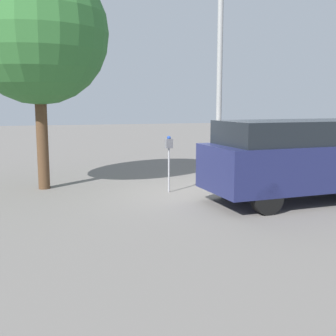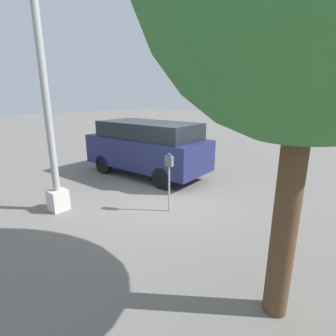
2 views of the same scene
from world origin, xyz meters
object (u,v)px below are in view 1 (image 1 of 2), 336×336
object	(u,v)px
parking_meter_near	(169,151)
parked_van	(298,157)
lamp_post	(219,115)
street_tree	(38,34)

from	to	relation	value
parking_meter_near	parked_van	world-z (taller)	parked_van
parking_meter_near	lamp_post	xyz separation A→B (m)	(2.28, 1.86, 0.92)
lamp_post	parking_meter_near	bearing A→B (deg)	-140.80
parking_meter_near	parked_van	distance (m)	3.38
lamp_post	street_tree	world-z (taller)	street_tree
parking_meter_near	parked_van	xyz separation A→B (m)	(2.76, -1.95, -0.04)
parking_meter_near	lamp_post	bearing A→B (deg)	29.41
parking_meter_near	parked_van	size ratio (longest dim) A/B	0.32
street_tree	parking_meter_near	bearing A→B (deg)	-25.08
parking_meter_near	lamp_post	size ratio (longest dim) A/B	0.27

